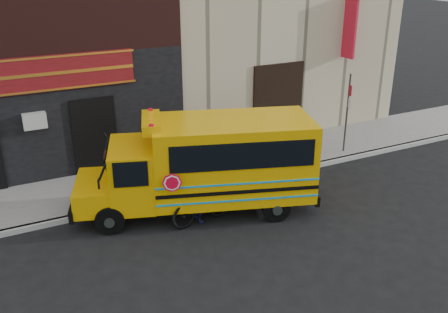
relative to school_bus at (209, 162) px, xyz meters
The scene contains 7 objects.
ground 2.26m from the school_bus, 60.54° to the right, with size 120.00×120.00×0.00m, color black.
curb 2.01m from the school_bus, 53.81° to the left, with size 40.00×0.20×0.15m, color #9E9F99.
sidewalk 3.11m from the school_bus, 72.52° to the left, with size 40.00×3.00×0.15m, color #63605C.
school_bus is the anchor object (origin of this frame).
sign_pole 6.53m from the school_bus, 14.49° to the left, with size 0.11×0.26×3.08m.
bicycle 1.25m from the school_bus, 130.13° to the right, with size 0.54×1.92×1.16m, color black.
cyclist 1.09m from the school_bus, 137.31° to the right, with size 0.57×0.37×1.56m, color black.
Camera 1 is at (-6.33, -10.45, 7.10)m, focal length 40.00 mm.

